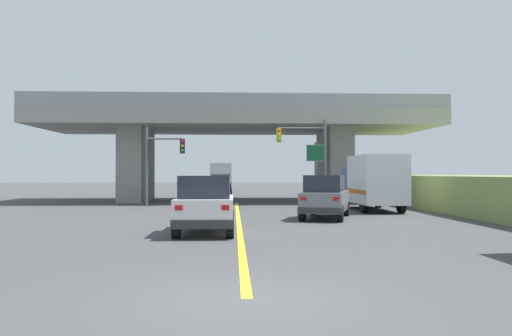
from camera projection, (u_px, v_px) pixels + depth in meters
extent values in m
plane|color=#424244|center=(236.00, 201.00, 39.29)|extent=(160.00, 160.00, 0.00)
cube|color=gray|center=(236.00, 122.00, 39.36)|extent=(29.27, 10.30, 1.17)
cube|color=gray|center=(137.00, 165.00, 38.99)|extent=(1.77, 6.18, 5.47)
cube|color=gray|center=(334.00, 165.00, 39.66)|extent=(1.77, 6.18, 5.47)
cube|color=gray|center=(237.00, 99.00, 34.38)|extent=(29.27, 0.20, 0.90)
cube|color=gray|center=(236.00, 116.00, 44.37)|extent=(29.27, 0.20, 0.90)
cube|color=yellow|center=(239.00, 221.00, 22.37)|extent=(0.20, 27.72, 0.01)
cube|color=silver|center=(206.00, 210.00, 18.09)|extent=(1.93, 4.27, 0.90)
cube|color=#1E232D|center=(205.00, 187.00, 17.78)|extent=(1.70, 2.35, 0.76)
cube|color=#2D2D30|center=(202.00, 224.00, 16.00)|extent=(1.97, 0.20, 0.28)
cube|color=red|center=(179.00, 208.00, 15.90)|extent=(0.24, 0.06, 0.16)
cube|color=red|center=(225.00, 208.00, 15.97)|extent=(0.24, 0.06, 0.16)
cylinder|color=black|center=(185.00, 219.00, 19.63)|extent=(0.26, 0.72, 0.72)
cylinder|color=black|center=(230.00, 219.00, 19.71)|extent=(0.26, 0.72, 0.72)
cylinder|color=black|center=(176.00, 227.00, 16.46)|extent=(0.26, 0.72, 0.72)
cylinder|color=black|center=(230.00, 227.00, 16.54)|extent=(0.26, 0.72, 0.72)
cube|color=slate|center=(326.00, 201.00, 23.89)|extent=(3.07, 4.80, 0.90)
cube|color=#1E232D|center=(325.00, 183.00, 23.57)|extent=(2.27, 2.82, 0.76)
cube|color=#2D2D30|center=(320.00, 211.00, 21.77)|extent=(1.86, 0.74, 0.28)
cube|color=red|center=(303.00, 198.00, 21.88)|extent=(0.25, 0.13, 0.16)
cube|color=red|center=(336.00, 199.00, 21.54)|extent=(0.25, 0.13, 0.16)
cylinder|color=black|center=(313.00, 208.00, 25.71)|extent=(0.46, 0.76, 0.72)
cylinder|color=black|center=(346.00, 209.00, 25.30)|extent=(0.46, 0.76, 0.72)
cylinder|color=black|center=(302.00, 213.00, 22.46)|extent=(0.46, 0.76, 0.72)
cylinder|color=black|center=(340.00, 214.00, 22.05)|extent=(0.46, 0.76, 0.72)
cube|color=navy|center=(362.00, 185.00, 31.45)|extent=(2.20, 2.00, 1.90)
cube|color=silver|center=(377.00, 179.00, 28.22)|extent=(2.31, 4.48, 2.65)
cube|color=#B26619|center=(377.00, 191.00, 28.21)|extent=(2.33, 4.39, 0.24)
cylinder|color=black|center=(346.00, 200.00, 31.40)|extent=(0.30, 0.90, 0.90)
cylinder|color=black|center=(378.00, 200.00, 31.48)|extent=(0.30, 0.90, 0.90)
cylinder|color=black|center=(364.00, 205.00, 27.04)|extent=(0.30, 0.90, 0.90)
cylinder|color=black|center=(401.00, 205.00, 27.13)|extent=(0.30, 0.90, 0.90)
cube|color=navy|center=(221.00, 188.00, 44.41)|extent=(1.82, 4.53, 0.90)
cube|color=#1E232D|center=(221.00, 179.00, 44.08)|extent=(1.60, 2.49, 0.76)
cube|color=#2D2D30|center=(220.00, 193.00, 42.19)|extent=(1.86, 0.20, 0.28)
cube|color=red|center=(212.00, 186.00, 42.10)|extent=(0.24, 0.06, 0.16)
cube|color=red|center=(229.00, 186.00, 42.16)|extent=(0.24, 0.06, 0.16)
cylinder|color=black|center=(212.00, 193.00, 46.08)|extent=(0.26, 0.72, 0.72)
cylinder|color=black|center=(230.00, 193.00, 46.15)|extent=(0.26, 0.72, 0.72)
cylinder|color=black|center=(211.00, 194.00, 42.65)|extent=(0.26, 0.72, 0.72)
cylinder|color=black|center=(230.00, 194.00, 42.72)|extent=(0.26, 0.72, 0.72)
cylinder|color=#56595E|center=(325.00, 162.00, 34.17)|extent=(0.18, 0.18, 5.67)
cylinder|color=#56595E|center=(302.00, 128.00, 34.13)|extent=(3.09, 0.12, 0.12)
cube|color=gold|center=(279.00, 135.00, 34.06)|extent=(0.32, 0.26, 0.96)
sphere|color=red|center=(279.00, 130.00, 33.91)|extent=(0.16, 0.16, 0.16)
sphere|color=gold|center=(279.00, 135.00, 33.91)|extent=(0.16, 0.16, 0.16)
sphere|color=green|center=(279.00, 140.00, 33.90)|extent=(0.16, 0.16, 0.16)
cylinder|color=#56595E|center=(147.00, 166.00, 33.37)|extent=(0.18, 0.18, 5.15)
cylinder|color=#56595E|center=(165.00, 139.00, 33.44)|extent=(2.33, 0.12, 0.12)
cube|color=#232326|center=(182.00, 146.00, 33.49)|extent=(0.32, 0.26, 0.96)
sphere|color=red|center=(182.00, 141.00, 33.34)|extent=(0.16, 0.16, 0.16)
sphere|color=gold|center=(182.00, 146.00, 33.34)|extent=(0.16, 0.16, 0.16)
sphere|color=green|center=(182.00, 151.00, 33.34)|extent=(0.16, 0.16, 0.16)
cylinder|color=slate|center=(315.00, 173.00, 36.62)|extent=(0.14, 0.14, 4.32)
cube|color=#197242|center=(316.00, 153.00, 36.57)|extent=(1.25, 0.08, 1.11)
cube|color=white|center=(316.00, 153.00, 36.57)|extent=(1.33, 0.04, 1.19)
cube|color=navy|center=(222.00, 179.00, 61.15)|extent=(2.20, 2.00, 1.90)
cube|color=silver|center=(221.00, 176.00, 57.46)|extent=(2.31, 5.39, 2.78)
cube|color=#195999|center=(221.00, 182.00, 57.45)|extent=(2.33, 5.28, 0.24)
cylinder|color=black|center=(214.00, 187.00, 61.09)|extent=(0.30, 0.90, 0.90)
cylinder|color=black|center=(231.00, 187.00, 61.18)|extent=(0.30, 0.90, 0.90)
cylinder|color=black|center=(212.00, 189.00, 56.06)|extent=(0.30, 0.90, 0.90)
cylinder|color=black|center=(230.00, 189.00, 56.14)|extent=(0.30, 0.90, 0.90)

